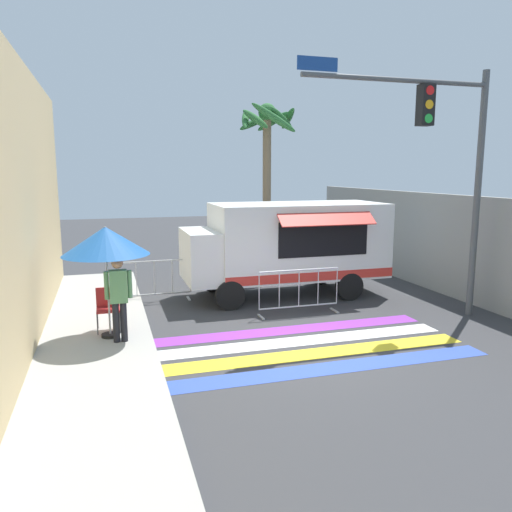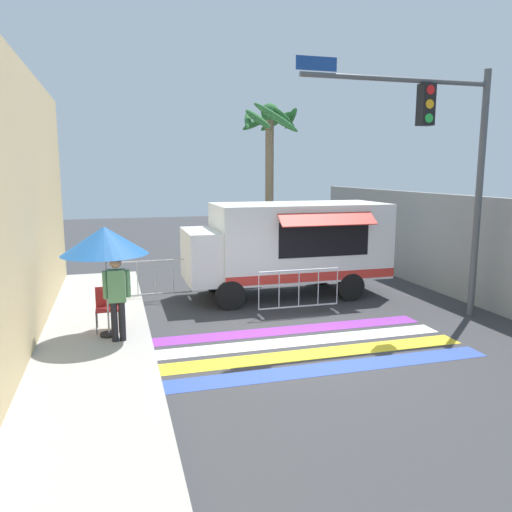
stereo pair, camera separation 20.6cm
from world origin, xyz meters
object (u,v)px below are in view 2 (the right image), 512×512
barricade_front (299,292)px  folding_chair (107,304)px  patio_umbrella (104,241)px  food_truck (285,243)px  traffic_signal_pole (447,148)px  palm_tree (270,147)px  vendor_person (117,293)px  barricade_side (156,281)px

barricade_front → folding_chair: bearing=-174.6°
patio_umbrella → food_truck: bearing=30.7°
traffic_signal_pole → palm_tree: size_ratio=1.01×
barricade_front → traffic_signal_pole: bearing=-21.9°
folding_chair → vendor_person: vendor_person is taller
traffic_signal_pole → folding_chair: 8.36m
food_truck → palm_tree: (0.65, 3.49, 2.84)m
barricade_side → food_truck: bearing=-5.8°
food_truck → traffic_signal_pole: size_ratio=0.97×
food_truck → folding_chair: bearing=-154.0°
traffic_signal_pole → patio_umbrella: traffic_signal_pole is taller
traffic_signal_pole → barricade_side: (-6.39, 3.54, -3.47)m
patio_umbrella → palm_tree: 8.66m
patio_umbrella → barricade_side: bearing=69.2°
traffic_signal_pole → barricade_side: size_ratio=2.99×
food_truck → vendor_person: bearing=-145.0°
food_truck → barricade_side: 3.73m
folding_chair → vendor_person: (0.21, -0.88, 0.43)m
food_truck → barricade_side: food_truck is taller
patio_umbrella → folding_chair: bearing=92.4°
traffic_signal_pole → patio_umbrella: size_ratio=2.58×
barricade_front → barricade_side: same height
traffic_signal_pole → folding_chair: size_ratio=6.50×
food_truck → barricade_side: (-3.59, 0.37, -0.95)m
food_truck → patio_umbrella: size_ratio=2.49×
food_truck → barricade_side: size_ratio=2.89×
barricade_front → vendor_person: bearing=-163.2°
traffic_signal_pole → barricade_front: (-3.09, 1.24, -3.47)m
folding_chair → barricade_front: barricade_front is taller
food_truck → folding_chair: (-4.83, -2.36, -0.80)m
traffic_signal_pole → patio_umbrella: (-7.61, 0.31, -1.89)m
patio_umbrella → vendor_person: size_ratio=1.33×
traffic_signal_pole → palm_tree: bearing=107.9°
folding_chair → vendor_person: 1.00m
traffic_signal_pole → vendor_person: bearing=-179.5°
folding_chair → barricade_side: (1.24, 2.73, -0.15)m
palm_tree → patio_umbrella: bearing=-130.7°
traffic_signal_pole → barricade_side: 8.09m
traffic_signal_pole → barricade_front: 4.81m
vendor_person → barricade_side: (1.03, 3.60, -0.58)m
barricade_side → traffic_signal_pole: bearing=-29.0°
traffic_signal_pole → vendor_person: 7.96m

